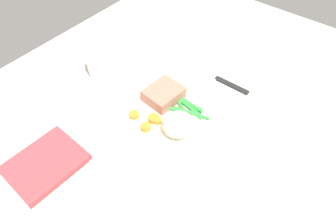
{
  "coord_description": "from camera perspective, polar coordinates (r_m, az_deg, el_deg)",
  "views": [
    {
      "loc": [
        -32.16,
        -25.74,
        52.85
      ],
      "look_at": [
        1.57,
        0.65,
        4.6
      ],
      "focal_mm": 32.54,
      "sensor_mm": 36.0,
      "label": 1
    }
  ],
  "objects": [
    {
      "name": "napkin",
      "position": [
        0.64,
        -21.99,
        -8.96
      ],
      "size": [
        14.34,
        11.9,
        1.4
      ],
      "primitive_type": "cube",
      "rotation": [
        0.0,
        0.0,
        -0.05
      ],
      "color": "#B2383D",
      "rests_on": "dining_table"
    },
    {
      "name": "dinner_plate",
      "position": [
        0.66,
        -0.0,
        -1.04
      ],
      "size": [
        23.88,
        23.88,
        1.6
      ],
      "primitive_type": "cylinder",
      "color": "white",
      "rests_on": "dining_table"
    },
    {
      "name": "green_beans",
      "position": [
        0.67,
        3.51,
        1.09
      ],
      "size": [
        5.22,
        10.95,
        0.9
      ],
      "color": "#2D8C38",
      "rests_on": "dinner_plate"
    },
    {
      "name": "carrot_slices",
      "position": [
        0.64,
        -3.85,
        -1.59
      ],
      "size": [
        5.03,
        6.88,
        1.23
      ],
      "color": "orange",
      "rests_on": "dinner_plate"
    },
    {
      "name": "dining_table",
      "position": [
        0.66,
        -0.39,
        -3.13
      ],
      "size": [
        120.0,
        90.0,
        2.0
      ],
      "color": "beige",
      "rests_on": "ground"
    },
    {
      "name": "water_glass",
      "position": [
        0.76,
        -12.33,
        9.02
      ],
      "size": [
        6.99,
        6.99,
        8.9
      ],
      "color": "silver",
      "rests_on": "dining_table"
    },
    {
      "name": "mashed_potatoes",
      "position": [
        0.61,
        1.94,
        -2.34
      ],
      "size": [
        6.56,
        6.37,
        4.29
      ],
      "primitive_type": "ellipsoid",
      "color": "beige",
      "rests_on": "dinner_plate"
    },
    {
      "name": "meat_portion",
      "position": [
        0.68,
        -0.83,
        3.35
      ],
      "size": [
        8.56,
        7.44,
        2.93
      ],
      "primitive_type": "cube",
      "rotation": [
        0.0,
        0.0,
        -0.1
      ],
      "color": "#A86B56",
      "rests_on": "dinner_plate"
    },
    {
      "name": "knife",
      "position": [
        0.77,
        8.47,
        6.59
      ],
      "size": [
        1.7,
        20.5,
        0.64
      ],
      "rotation": [
        0.0,
        0.0,
        -0.07
      ],
      "color": "black",
      "rests_on": "dining_table"
    },
    {
      "name": "fork",
      "position": [
        0.59,
        -10.27,
        -11.49
      ],
      "size": [
        1.44,
        16.6,
        0.4
      ],
      "rotation": [
        0.0,
        0.0,
        -0.07
      ],
      "color": "silver",
      "rests_on": "dining_table"
    }
  ]
}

